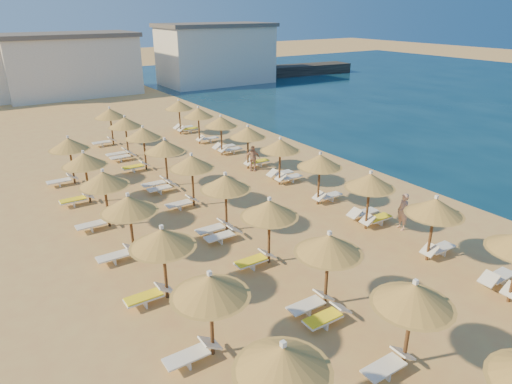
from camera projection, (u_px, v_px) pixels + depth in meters
ground at (313, 243)px, 21.04m from camera, size 220.00×220.00×0.00m
jetty at (265, 72)px, 70.72m from camera, size 30.25×7.08×1.50m
hotel_blocks at (95, 63)px, 56.61m from camera, size 48.93×11.65×8.10m
parasol_row_east at (320, 162)px, 24.28m from camera, size 2.43×38.35×3.01m
parasol_row_west at (225, 183)px, 21.32m from camera, size 2.43×38.35×3.01m
parasol_row_inland at (129, 205)px, 18.96m from camera, size 2.43×23.98×3.01m
loungers at (253, 217)px, 22.85m from camera, size 13.62×37.41×0.66m
beachgoer_a at (403, 212)px, 22.04m from camera, size 0.58×0.75×1.85m
beachgoer_c at (253, 158)px, 30.09m from camera, size 1.04×0.93×1.70m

